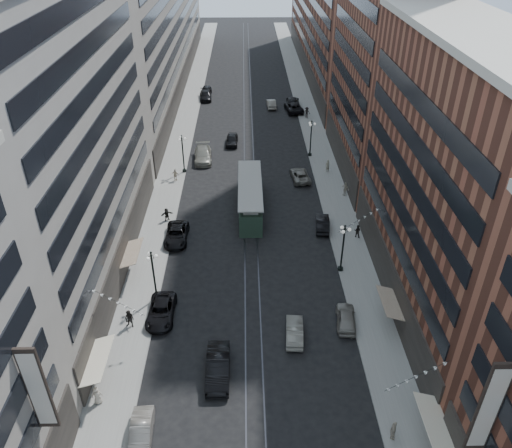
{
  "coord_description": "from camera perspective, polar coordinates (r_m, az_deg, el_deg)",
  "views": [
    {
      "loc": [
        -0.48,
        -8.73,
        32.14
      ],
      "look_at": [
        0.47,
        33.45,
        5.0
      ],
      "focal_mm": 35.0,
      "sensor_mm": 36.0,
      "label": 1
    }
  ],
  "objects": [
    {
      "name": "car_12",
      "position": [
        96.57,
        4.17,
        13.76
      ],
      "size": [
        3.01,
        6.09,
        1.7
      ],
      "primitive_type": "imported",
      "rotation": [
        0.0,
        0.0,
        3.03
      ],
      "color": "black",
      "rests_on": "ground"
    },
    {
      "name": "building_east_far",
      "position": [
        116.81,
        7.95,
        22.55
      ],
      "size": [
        8.0,
        72.0,
        24.0
      ],
      "primitive_type": "cube",
      "color": "brown",
      "rests_on": "ground"
    },
    {
      "name": "building_west_mid",
      "position": [
        48.41,
        -21.38,
        8.45
      ],
      "size": [
        8.0,
        36.0,
        28.0
      ],
      "primitive_type": "cube",
      "color": "gray",
      "rests_on": "ground"
    },
    {
      "name": "car_7",
      "position": [
        56.9,
        -9.08,
        -1.2
      ],
      "size": [
        2.49,
        5.39,
        1.5
      ],
      "primitive_type": "imported",
      "rotation": [
        0.0,
        0.0,
        0.0
      ],
      "color": "black",
      "rests_on": "ground"
    },
    {
      "name": "rail_east",
      "position": [
        85.04,
        -0.41,
        10.55
      ],
      "size": [
        0.12,
        180.0,
        0.02
      ],
      "primitive_type": "cube",
      "color": "#2D2D33",
      "rests_on": "ground"
    },
    {
      "name": "pedestrian_2",
      "position": [
        46.48,
        -14.25,
        -10.48
      ],
      "size": [
        0.99,
        0.72,
        1.82
      ],
      "primitive_type": "imported",
      "rotation": [
        0.0,
        0.0,
        -0.29
      ],
      "color": "black",
      "rests_on": "sidewalk_west"
    },
    {
      "name": "car_1",
      "position": [
        38.99,
        -13.0,
        -22.25
      ],
      "size": [
        1.68,
        4.29,
        1.39
      ],
      "primitive_type": "imported",
      "rotation": [
        0.0,
        0.0,
        0.05
      ],
      "color": "gray",
      "rests_on": "ground"
    },
    {
      "name": "pedestrian_8",
      "position": [
        71.34,
        8.17,
        6.61
      ],
      "size": [
        0.82,
        0.71,
        1.89
      ],
      "primitive_type": "imported",
      "rotation": [
        0.0,
        0.0,
        3.61
      ],
      "color": "gray",
      "rests_on": "sidewalk_east"
    },
    {
      "name": "car_2",
      "position": [
        47.14,
        -10.78,
        -9.77
      ],
      "size": [
        2.42,
        5.19,
        1.44
      ],
      "primitive_type": "imported",
      "rotation": [
        0.0,
        0.0,
        -0.01
      ],
      "color": "black",
      "rests_on": "ground"
    },
    {
      "name": "streetcar",
      "position": [
        61.47,
        -0.68,
        3.02
      ],
      "size": [
        2.88,
        13.0,
        3.6
      ],
      "color": "#263C2E",
      "rests_on": "ground"
    },
    {
      "name": "car_extra_1",
      "position": [
        93.91,
        4.32,
        13.2
      ],
      "size": [
        3.53,
        6.38,
        1.69
      ],
      "primitive_type": "imported",
      "rotation": [
        0.0,
        0.0,
        3.26
      ],
      "color": "black",
      "rests_on": "ground"
    },
    {
      "name": "pedestrian_5",
      "position": [
        60.41,
        -10.16,
        1.1
      ],
      "size": [
        1.52,
        1.01,
        1.59
      ],
      "primitive_type": "imported",
      "rotation": [
        0.0,
        0.0,
        0.43
      ],
      "color": "black",
      "rests_on": "sidewalk_west"
    },
    {
      "name": "car_11",
      "position": [
        69.18,
        5.05,
        5.58
      ],
      "size": [
        2.78,
        5.16,
        1.38
      ],
      "primitive_type": "imported",
      "rotation": [
        0.0,
        0.0,
        3.24
      ],
      "color": "slate",
      "rests_on": "ground"
    },
    {
      "name": "car_4",
      "position": [
        46.43,
        10.26,
        -10.5
      ],
      "size": [
        2.18,
        4.38,
        1.43
      ],
      "primitive_type": "imported",
      "rotation": [
        0.0,
        0.0,
        3.02
      ],
      "color": "gray",
      "rests_on": "ground"
    },
    {
      "name": "car_extra_2",
      "position": [
        100.51,
        -5.8,
        14.41
      ],
      "size": [
        2.62,
        5.53,
        1.56
      ],
      "primitive_type": "imported",
      "rotation": [
        0.0,
        0.0,
        0.08
      ],
      "color": "black",
      "rests_on": "ground"
    },
    {
      "name": "pedestrian_extra_0",
      "position": [
        65.74,
        10.14,
        3.99
      ],
      "size": [
        1.07,
        1.11,
        1.82
      ],
      "primitive_type": "imported",
      "rotation": [
        0.0,
        0.0,
        5.45
      ],
      "color": "#BAB19A",
      "rests_on": "sidewalk_east"
    },
    {
      "name": "lamppost_se_far",
      "position": [
        50.95,
        9.91,
        -2.56
      ],
      "size": [
        1.03,
        1.14,
        5.52
      ],
      "color": "black",
      "rests_on": "sidewalk_east"
    },
    {
      "name": "building_east_mid",
      "position": [
        45.39,
        21.57,
        3.97
      ],
      "size": [
        8.0,
        30.0,
        24.0
      ],
      "primitive_type": "cube",
      "color": "brown",
      "rests_on": "ground"
    },
    {
      "name": "pedestrian_4",
      "position": [
        39.1,
        15.42,
        -21.77
      ],
      "size": [
        0.75,
        1.09,
        1.71
      ],
      "primitive_type": "imported",
      "rotation": [
        0.0,
        0.0,
        1.24
      ],
      "color": "#BDB19D",
      "rests_on": "sidewalk_east"
    },
    {
      "name": "lamppost_se_mid",
      "position": [
        75.24,
        6.29,
        9.85
      ],
      "size": [
        1.03,
        1.14,
        5.52
      ],
      "color": "black",
      "rests_on": "sidewalk_east"
    },
    {
      "name": "ground",
      "position": [
        75.87,
        -0.82,
        7.69
      ],
      "size": [
        220.0,
        220.0,
        0.0
      ],
      "primitive_type": "plane",
      "color": "black",
      "rests_on": "ground"
    },
    {
      "name": "sidewalk_east",
      "position": [
        85.78,
        6.61,
        10.58
      ],
      "size": [
        4.0,
        180.0,
        0.15
      ],
      "primitive_type": "cube",
      "color": "gray",
      "rests_on": "ground"
    },
    {
      "name": "car_8",
      "position": [
        74.83,
        -6.08,
        7.88
      ],
      "size": [
        2.88,
        6.26,
        1.77
      ],
      "primitive_type": "imported",
      "rotation": [
        0.0,
        0.0,
        0.07
      ],
      "color": "gray",
      "rests_on": "ground"
    },
    {
      "name": "car_9",
      "position": [
        102.89,
        -5.68,
        14.89
      ],
      "size": [
        2.01,
        4.92,
        1.67
      ],
      "primitive_type": "imported",
      "rotation": [
        0.0,
        0.0,
        0.01
      ],
      "color": "black",
      "rests_on": "ground"
    },
    {
      "name": "car_10",
      "position": [
        58.71,
        7.61,
        0.06
      ],
      "size": [
        1.97,
        4.44,
        1.42
      ],
      "primitive_type": "imported",
      "rotation": [
        0.0,
        0.0,
        3.03
      ],
      "color": "black",
      "rests_on": "ground"
    },
    {
      "name": "building_east_tower",
      "position": [
        67.97,
        14.76,
        22.36
      ],
      "size": [
        8.0,
        26.0,
        42.0
      ],
      "primitive_type": "cube",
      "color": "brown",
      "rests_on": "ground"
    },
    {
      "name": "pedestrian_7",
      "position": [
        57.62,
        11.52,
        -0.78
      ],
      "size": [
        0.87,
        0.71,
        1.58
      ],
      "primitive_type": "imported",
      "rotation": [
        0.0,
        0.0,
        2.71
      ],
      "color": "black",
      "rests_on": "sidewalk_east"
    },
    {
      "name": "pedestrian_1",
      "position": [
        41.47,
        -17.71,
        -18.16
      ],
      "size": [
        0.87,
        0.6,
        1.62
      ],
      "primitive_type": "imported",
      "rotation": [
        0.0,
        0.0,
        3.37
      ],
      "color": "#B4A995",
      "rests_on": "sidewalk_west"
    },
    {
      "name": "rail_west",
      "position": [
        85.03,
        -1.37,
        10.54
      ],
      "size": [
        0.12,
        180.0,
        0.02
      ],
      "primitive_type": "cube",
      "color": "#2D2D33",
      "rests_on": "ground"
    },
    {
      "name": "building_west_far",
      "position": [
        107.74,
        -10.89,
        21.99
      ],
      "size": [
        8.0,
        90.0,
        26.0
      ],
      "primitive_type": "cube",
      "color": "gray",
      "rests_on": "ground"
    },
    {
      "name": "lamppost_sw_far",
      "position": [
        47.63,
        -11.62,
        -5.62
      ],
      "size": [
        1.03,
        1.14,
        5.52
      ],
      "color": "black",
      "rests_on": "sidewalk_west"
    },
    {
      "name": "lamppost_sw_mid",
      "position": [
        70.58,
        -8.36,
        8.1
      ],
      "size": [
        1.03,
        1.14,
        5.52
      ],
      "color": "black",
      "rests_on": "sidewalk_west"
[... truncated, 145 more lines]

